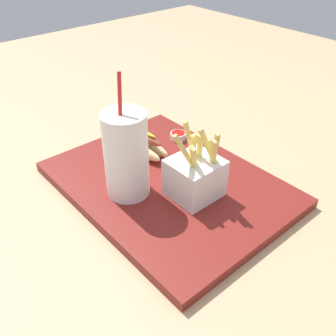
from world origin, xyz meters
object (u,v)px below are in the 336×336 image
object	(u,v)px
hot_dog_1	(138,142)
ketchup_cup_1	(178,135)
soda_cup	(126,155)
fries_basket	(195,176)

from	to	relation	value
hot_dog_1	ketchup_cup_1	distance (m)	0.11
soda_cup	ketchup_cup_1	size ratio (longest dim) A/B	6.37
fries_basket	hot_dog_1	xyz separation A→B (m)	(0.19, -0.01, -0.02)
soda_cup	hot_dog_1	bearing A→B (deg)	-44.46
ketchup_cup_1	fries_basket	bearing A→B (deg)	146.48
hot_dog_1	ketchup_cup_1	bearing A→B (deg)	-100.62
soda_cup	fries_basket	size ratio (longest dim) A/B	1.63
hot_dog_1	soda_cup	bearing A→B (deg)	135.54
soda_cup	ketchup_cup_1	world-z (taller)	soda_cup
ketchup_cup_1	soda_cup	bearing A→B (deg)	112.50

